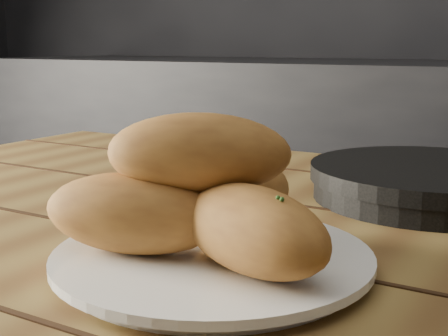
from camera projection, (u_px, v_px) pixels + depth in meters
The scene contains 5 objects.
counter at pixel (435, 231), 1.69m from camera, with size 2.80×0.60×0.90m, color black.
table at pixel (344, 321), 0.66m from camera, with size 1.62×0.93×0.75m.
plate at pixel (213, 260), 0.56m from camera, with size 0.28×0.28×0.02m.
bread_rolls at pixel (205, 198), 0.54m from camera, with size 0.29×0.23×0.12m.
skillet at pixel (433, 182), 0.80m from camera, with size 0.44×0.31×0.05m.
Camera 1 is at (0.34, 0.01, 0.95)m, focal length 50.00 mm.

